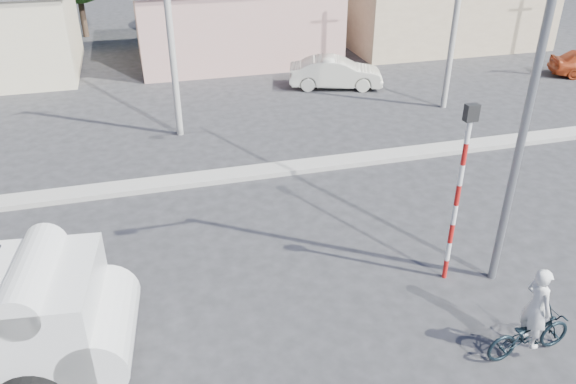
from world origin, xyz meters
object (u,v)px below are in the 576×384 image
object	(u,v)px
car_cream	(336,73)
streetlight	(528,76)
traffic_pole	(460,181)
bicycle	(529,334)
cyclist	(533,319)

from	to	relation	value
car_cream	streetlight	world-z (taller)	streetlight
traffic_pole	bicycle	bearing A→B (deg)	-83.06
car_cream	traffic_pole	size ratio (longest dim) A/B	0.96
bicycle	car_cream	size ratio (longest dim) A/B	0.45
cyclist	streetlight	xyz separation A→B (m)	(0.62, 2.35, 4.08)
car_cream	cyclist	bearing A→B (deg)	-169.69
bicycle	car_cream	world-z (taller)	car_cream
bicycle	streetlight	xyz separation A→B (m)	(0.62, 2.35, 4.47)
bicycle	cyclist	bearing A→B (deg)	-0.00
cyclist	streetlight	size ratio (longest dim) A/B	0.19
cyclist	traffic_pole	distance (m)	3.17
traffic_pole	car_cream	bearing A→B (deg)	80.89
cyclist	bicycle	bearing A→B (deg)	-0.00
streetlight	cyclist	bearing A→B (deg)	-104.68
cyclist	streetlight	world-z (taller)	streetlight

